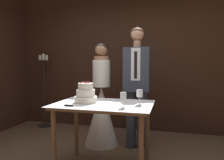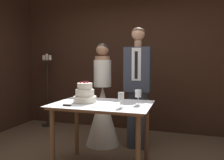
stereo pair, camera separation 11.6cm
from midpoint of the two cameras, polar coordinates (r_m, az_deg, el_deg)
wall_back at (r=4.39m, az=5.77°, el=6.20°), size 4.86×0.12×2.91m
cake_table at (r=2.68m, az=-1.33°, el=-8.47°), size 1.18×0.80×0.83m
tiered_cake at (r=2.73m, az=-5.88°, el=-3.75°), size 0.28×0.28×0.26m
cake_knife at (r=2.50m, az=-8.87°, el=-6.67°), size 0.40×0.04×0.02m
wine_glass_near at (r=2.39m, az=3.79°, el=-4.42°), size 0.07×0.07×0.17m
wine_glass_middle at (r=2.57m, az=8.15°, el=-3.73°), size 0.07×0.07×0.18m
bride at (r=3.54m, az=-1.52°, el=-7.28°), size 0.54×0.54×1.63m
groom at (r=3.34m, az=7.71°, el=-0.75°), size 0.39×0.25×1.85m
candle_stand at (r=4.76m, az=-15.81°, el=-2.66°), size 0.28×0.28×1.51m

